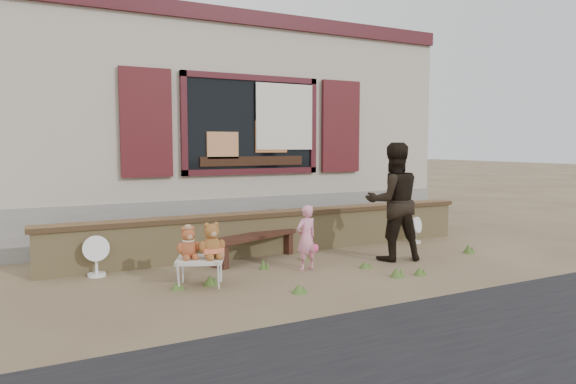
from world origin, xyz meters
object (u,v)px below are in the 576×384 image
teddy_bear_left (188,242)px  child (306,238)px  bench (254,241)px  teddy_bear_right (211,240)px  adult (393,202)px  folding_chair (200,261)px

teddy_bear_left → child: 1.66m
bench → teddy_bear_right: teddy_bear_right is taller
teddy_bear_left → adult: (3.11, 0.01, 0.33)m
teddy_bear_left → folding_chair: bearing=-0.0°
bench → adult: bearing=-46.6°
teddy_bear_left → adult: size_ratio=0.23×
folding_chair → adult: (2.98, 0.06, 0.56)m
adult → teddy_bear_right: bearing=17.5°
bench → teddy_bear_left: teddy_bear_left is taller
teddy_bear_right → adult: (2.85, 0.12, 0.31)m
teddy_bear_right → adult: bearing=25.8°
teddy_bear_left → child: (1.66, 0.05, -0.09)m
child → adult: (1.45, -0.04, 0.43)m
child → bench: bearing=-76.3°
teddy_bear_right → child: (1.40, 0.16, -0.12)m
bench → child: bearing=-85.7°
folding_chair → adult: adult is taller
teddy_bear_left → teddy_bear_right: (0.26, -0.11, 0.02)m
teddy_bear_left → child: size_ratio=0.45×
bench → teddy_bear_right: bearing=-154.7°
child → adult: size_ratio=0.51×
bench → teddy_bear_left: size_ratio=3.85×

